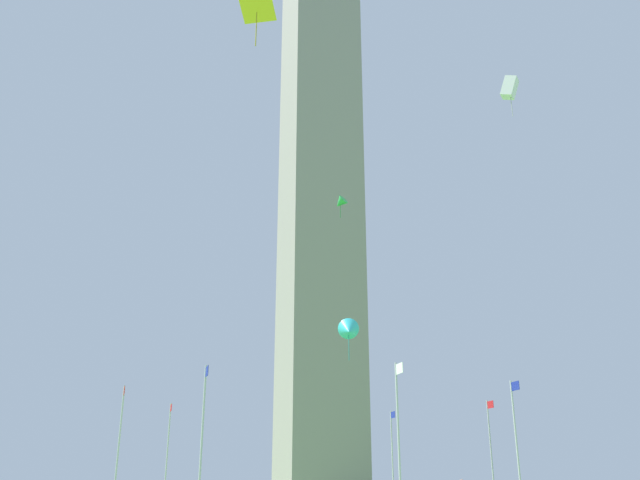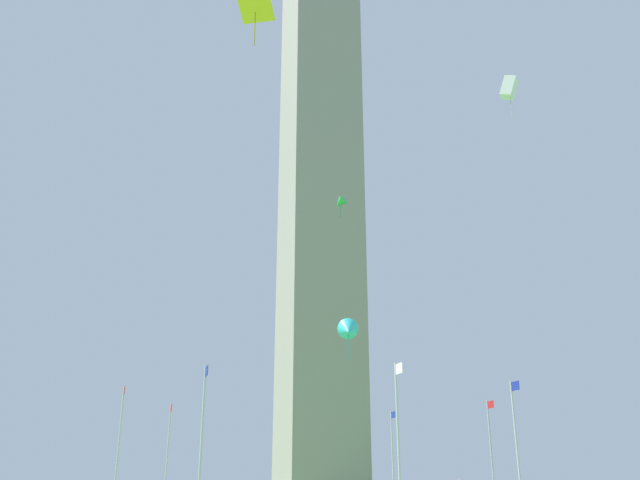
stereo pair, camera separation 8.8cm
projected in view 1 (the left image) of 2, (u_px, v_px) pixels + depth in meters
name	position (u px, v px, depth m)	size (l,w,h in m)	color
obelisk_monument	(320.00, 172.00, 63.65)	(6.47, 6.47, 58.80)	gray
flagpole_n	(398.00, 428.00, 40.93)	(1.12, 0.14, 8.80)	silver
flagpole_ne	(516.00, 437.00, 48.27)	(1.12, 0.14, 8.80)	silver
flagpole_e	(491.00, 446.00, 59.64)	(1.12, 0.14, 8.80)	silver
flagpole_se	(392.00, 451.00, 68.40)	(1.12, 0.14, 8.80)	silver
flagpole_s	(274.00, 452.00, 69.41)	(1.12, 0.14, 8.80)	silver
flagpole_sw	(168.00, 448.00, 62.07)	(1.12, 0.14, 8.80)	silver
flagpole_w	(119.00, 439.00, 50.69)	(1.12, 0.14, 8.80)	silver
flagpole_nw	(203.00, 430.00, 41.94)	(1.12, 0.14, 8.80)	silver
kite_green_delta	(340.00, 203.00, 52.35)	(1.46, 1.40, 1.83)	green
kite_yellow_diamond	(257.00, 8.00, 25.64)	(1.62, 1.67, 2.07)	yellow
kite_white_box	(510.00, 88.00, 41.25)	(1.30, 1.28, 2.73)	white
kite_cyan_delta	(349.00, 330.00, 38.70)	(1.81, 1.65, 2.51)	#33C6D1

